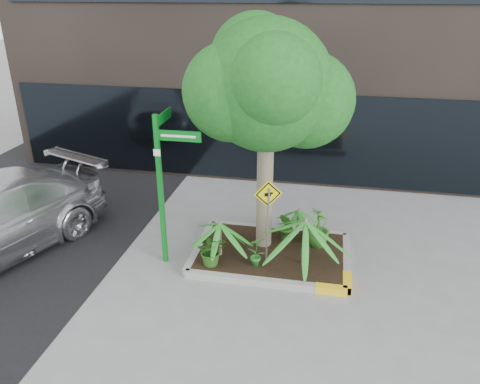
# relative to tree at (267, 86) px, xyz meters

# --- Properties ---
(ground) EXTENTS (80.00, 80.00, 0.00)m
(ground) POSITION_rel_tree_xyz_m (0.02, -0.59, -3.64)
(ground) COLOR gray
(ground) RESTS_ON ground
(planter) EXTENTS (3.35, 2.36, 0.15)m
(planter) POSITION_rel_tree_xyz_m (0.25, -0.32, -3.53)
(planter) COLOR #9E9E99
(planter) RESTS_ON ground
(tree) EXTENTS (3.32, 2.94, 4.98)m
(tree) POSITION_rel_tree_xyz_m (0.00, 0.00, 0.00)
(tree) COLOR gray
(tree) RESTS_ON ground
(palm_front) EXTENTS (1.20, 1.20, 1.34)m
(palm_front) POSITION_rel_tree_xyz_m (0.93, -0.71, -2.49)
(palm_front) COLOR gray
(palm_front) RESTS_ON ground
(palm_left) EXTENTS (0.89, 0.89, 0.99)m
(palm_left) POSITION_rel_tree_xyz_m (-0.83, -0.66, -2.75)
(palm_left) COLOR gray
(palm_left) RESTS_ON ground
(palm_back) EXTENTS (0.70, 0.70, 0.77)m
(palm_back) POSITION_rel_tree_xyz_m (0.71, 0.61, -2.91)
(palm_back) COLOR gray
(palm_back) RESTS_ON ground
(shrub_a) EXTENTS (0.80, 0.80, 0.67)m
(shrub_a) POSITION_rel_tree_xyz_m (-0.91, -1.07, -3.15)
(shrub_a) COLOR #235117
(shrub_a) RESTS_ON planter
(shrub_b) EXTENTS (0.62, 0.62, 0.87)m
(shrub_b) POSITION_rel_tree_xyz_m (1.19, 0.14, -3.05)
(shrub_b) COLOR #307121
(shrub_b) RESTS_ON planter
(shrub_c) EXTENTS (0.50, 0.50, 0.69)m
(shrub_c) POSITION_rel_tree_xyz_m (-0.02, -0.92, -3.14)
(shrub_c) COLOR #237125
(shrub_c) RESTS_ON planter
(shrub_d) EXTENTS (0.50, 0.50, 0.68)m
(shrub_d) POSITION_rel_tree_xyz_m (0.48, 0.21, -3.15)
(shrub_d) COLOR #2A5E1B
(shrub_d) RESTS_ON planter
(street_sign_post) EXTENTS (0.95, 0.93, 3.20)m
(street_sign_post) POSITION_rel_tree_xyz_m (-1.92, -0.83, -1.66)
(street_sign_post) COLOR #0A771D
(street_sign_post) RESTS_ON ground
(cattle_sign) EXTENTS (0.53, 0.22, 1.84)m
(cattle_sign) POSITION_rel_tree_xyz_m (0.18, -0.78, -2.24)
(cattle_sign) COLOR slate
(cattle_sign) RESTS_ON ground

